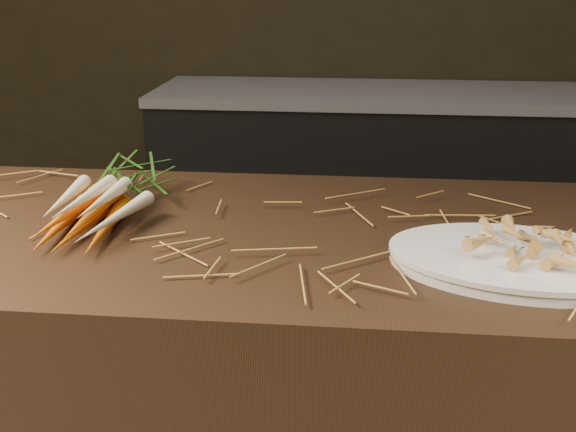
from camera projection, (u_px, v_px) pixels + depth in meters
name	position (u px, v px, depth m)	size (l,w,h in m)	color
back_counter	(367.00, 185.00, 3.17)	(1.82, 0.62, 0.84)	black
straw_bedding	(206.00, 222.00, 1.28)	(1.40, 0.60, 0.02)	olive
root_veg_bunch	(109.00, 190.00, 1.34)	(0.17, 0.47, 0.09)	#C96009
serving_platter	(518.00, 263.00, 1.10)	(0.39, 0.26, 0.02)	white
roasted_veg_heap	(520.00, 243.00, 1.09)	(0.19, 0.14, 0.04)	olive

